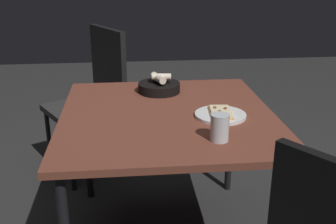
% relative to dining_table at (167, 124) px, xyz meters
% --- Properties ---
extents(dining_table, '(0.99, 1.06, 0.71)m').
position_rel_dining_table_xyz_m(dining_table, '(0.00, 0.00, 0.00)').
color(dining_table, brown).
rests_on(dining_table, ground).
extents(pizza_plate, '(0.23, 0.23, 0.04)m').
position_rel_dining_table_xyz_m(pizza_plate, '(-0.24, 0.07, 0.07)').
color(pizza_plate, white).
rests_on(pizza_plate, dining_table).
extents(bread_basket, '(0.22, 0.22, 0.10)m').
position_rel_dining_table_xyz_m(bread_basket, '(0.01, -0.32, 0.09)').
color(bread_basket, black).
rests_on(bread_basket, dining_table).
extents(beer_glass, '(0.07, 0.07, 0.11)m').
position_rel_dining_table_xyz_m(beer_glass, '(-0.17, 0.33, 0.11)').
color(beer_glass, silver).
rests_on(beer_glass, dining_table).
extents(chair_near, '(0.60, 0.60, 0.97)m').
position_rel_dining_table_xyz_m(chair_near, '(0.40, -0.86, -0.11)').
color(chair_near, '#2D2D2D').
rests_on(chair_near, ground).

